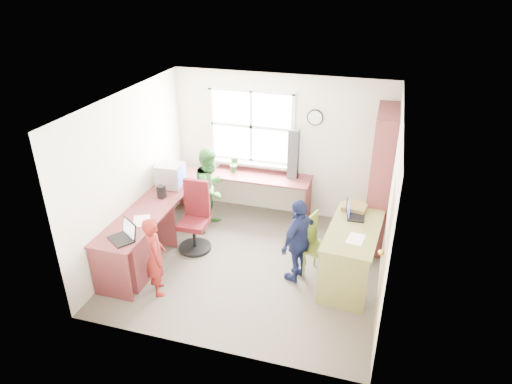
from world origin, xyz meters
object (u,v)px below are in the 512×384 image
Objects in this scene: l_desk at (158,234)px; person_navy at (299,240)px; bookshelf at (380,182)px; swivel_chair at (195,220)px; person_red at (155,256)px; wooden_chair at (317,244)px; potted_plant at (234,164)px; laptop_right at (353,213)px; crt_monitor at (171,175)px; laptop_left at (125,235)px; cd_tower at (293,154)px; person_green at (211,189)px; right_desk at (353,242)px.

person_navy is (2.01, 0.16, 0.15)m from l_desk.
bookshelf is (2.96, 1.47, 0.55)m from l_desk.
person_red is (-0.06, -1.14, 0.09)m from swivel_chair.
wooden_chair is 3.20× the size of potted_plant.
wooden_chair is 2.79× the size of laptop_right.
crt_monitor reaches higher than laptop_left.
cd_tower is 0.61× the size of person_green.
right_desk is at bearing -12.72° from crt_monitor.
potted_plant is (-1.66, 1.41, 0.40)m from wooden_chair.
l_desk is 2.75× the size of swivel_chair.
laptop_right is 0.29× the size of person_red.
cd_tower is at bearing 40.93° from laptop_right.
crt_monitor is at bearing 173.74° from right_desk.
crt_monitor is at bearing -177.06° from wooden_chair.
person_red is at bearing 34.10° from laptop_left.
swivel_chair is 1.18× the size of wooden_chair.
person_green reaches higher than l_desk.
cd_tower reaches higher than l_desk.
bookshelf is at bearing 82.19° from right_desk.
person_green is at bearing -150.32° from cd_tower.
bookshelf is at bearing 75.07° from wooden_chair.
person_navy is (-0.69, -0.19, 0.02)m from right_desk.
wooden_chair is 2.06m from person_green.
potted_plant is (0.21, 1.23, 0.43)m from swivel_chair.
laptop_left is at bearing 112.72° from laptop_right.
person_red is 1.89m from person_navy.
crt_monitor is at bearing -133.84° from potted_plant.
person_green is (-0.00, 0.67, 0.22)m from swivel_chair.
person_navy is at bearing -73.13° from cd_tower.
laptop_right is at bearing 2.23° from swivel_chair.
person_green is at bearing 72.50° from l_desk.
person_red is at bearing -115.70° from cd_tower.
bookshelf is 3.42m from person_red.
laptop_right is (2.75, 1.29, 0.06)m from laptop_left.
l_desk is 1.06m from crt_monitor.
person_red is (-1.26, -2.44, -0.61)m from cd_tower.
right_desk is 3.32× the size of laptop_left.
swivel_chair is at bearing -37.67° from person_red.
swivel_chair reaches higher than right_desk.
person_red is 0.91× the size of person_navy.
l_desk is 2.49m from cd_tower.
bookshelf is 2.82m from swivel_chair.
laptop_left reaches higher than right_desk.
laptop_left is 2.46m from potted_plant.
laptop_left is at bearing -155.76° from right_desk.
cd_tower reaches higher than person_navy.
l_desk is 2.26m from wooden_chair.
bookshelf reaches higher than person_red.
bookshelf is at bearing -6.11° from potted_plant.
person_red reaches higher than laptop_left.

